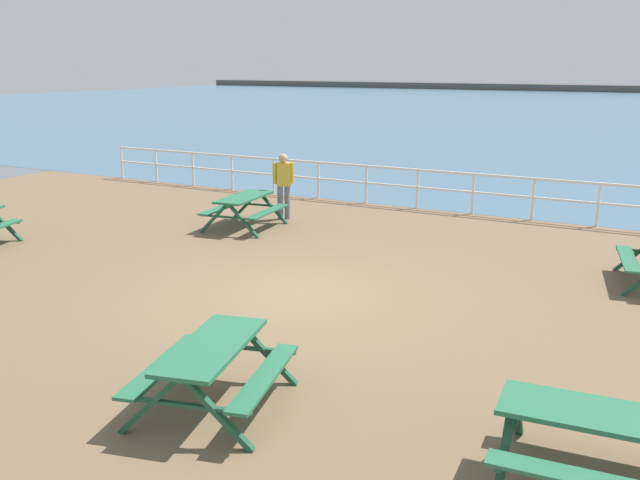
# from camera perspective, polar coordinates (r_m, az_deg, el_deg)

# --- Properties ---
(ground_plane) EXTENTS (30.00, 24.00, 0.20)m
(ground_plane) POSITION_cam_1_polar(r_m,az_deg,el_deg) (12.03, -1.82, -4.80)
(ground_plane) COLOR brown
(sea_band) EXTENTS (142.00, 90.00, 0.01)m
(sea_band) POSITION_cam_1_polar(r_m,az_deg,el_deg) (62.93, 23.55, 9.67)
(sea_band) COLOR #476B84
(sea_band) RESTS_ON ground
(seaward_railing) EXTENTS (23.07, 0.07, 1.08)m
(seaward_railing) POSITION_cam_1_polar(r_m,az_deg,el_deg) (18.73, 10.23, 4.55)
(seaward_railing) COLOR white
(seaward_railing) RESTS_ON ground
(picnic_table_near_right) EXTENTS (1.73, 1.96, 0.80)m
(picnic_table_near_right) POSITION_cam_1_polar(r_m,az_deg,el_deg) (16.63, -6.24, 2.95)
(picnic_table_near_right) COLOR #286B47
(picnic_table_near_right) RESTS_ON ground
(picnic_table_far_left) EXTENTS (1.92, 1.67, 0.80)m
(picnic_table_far_left) POSITION_cam_1_polar(r_m,az_deg,el_deg) (7.04, 21.97, -14.37)
(picnic_table_far_left) COLOR #286B47
(picnic_table_far_left) RESTS_ON ground
(picnic_table_far_right) EXTENTS (1.89, 2.11, 0.80)m
(picnic_table_far_right) POSITION_cam_1_polar(r_m,az_deg,el_deg) (8.06, -8.83, -9.69)
(picnic_table_far_right) COLOR #286B47
(picnic_table_far_right) RESTS_ON ground
(visitor) EXTENTS (0.44, 0.38, 1.66)m
(visitor) POSITION_cam_1_polar(r_m,az_deg,el_deg) (17.48, -3.01, 4.78)
(visitor) COLOR slate
(visitor) RESTS_ON ground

